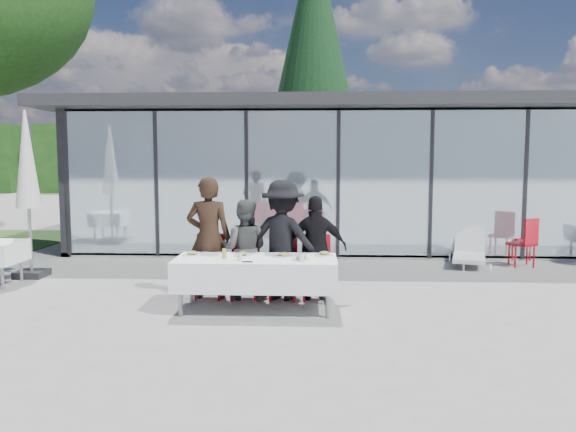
% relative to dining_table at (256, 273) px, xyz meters
% --- Properties ---
extents(ground, '(90.00, 90.00, 0.00)m').
position_rel_dining_table_xyz_m(ground, '(0.30, 0.13, -0.54)').
color(ground, gray).
rests_on(ground, ground).
extents(pavilion, '(14.80, 8.80, 3.44)m').
position_rel_dining_table_xyz_m(pavilion, '(2.30, 8.30, 1.61)').
color(pavilion, gray).
rests_on(pavilion, ground).
extents(treeline, '(62.50, 2.00, 4.40)m').
position_rel_dining_table_xyz_m(treeline, '(-1.70, 28.13, 1.66)').
color(treeline, '#173C13').
rests_on(treeline, ground).
extents(dining_table, '(2.26, 0.96, 0.75)m').
position_rel_dining_table_xyz_m(dining_table, '(0.00, 0.00, 0.00)').
color(dining_table, white).
rests_on(dining_table, ground).
extents(diner_a, '(0.69, 0.69, 1.87)m').
position_rel_dining_table_xyz_m(diner_a, '(-0.79, 0.68, 0.40)').
color(diner_a, '#301F15').
rests_on(diner_a, ground).
extents(diner_chair_a, '(0.44, 0.44, 0.97)m').
position_rel_dining_table_xyz_m(diner_chair_a, '(-0.79, 0.75, -0.00)').
color(diner_chair_a, '#B70C19').
rests_on(diner_chair_a, ground).
extents(diner_b, '(0.81, 0.81, 1.53)m').
position_rel_dining_table_xyz_m(diner_b, '(-0.25, 0.68, 0.22)').
color(diner_b, '#525252').
rests_on(diner_b, ground).
extents(diner_chair_b, '(0.44, 0.44, 0.97)m').
position_rel_dining_table_xyz_m(diner_chair_b, '(-0.25, 0.75, -0.00)').
color(diner_chair_b, '#B70C19').
rests_on(diner_chair_b, ground).
extents(diner_c, '(1.47, 1.47, 1.82)m').
position_rel_dining_table_xyz_m(diner_c, '(0.34, 0.68, 0.37)').
color(diner_c, black).
rests_on(diner_c, ground).
extents(diner_chair_c, '(0.44, 0.44, 0.97)m').
position_rel_dining_table_xyz_m(diner_chair_c, '(0.34, 0.75, -0.00)').
color(diner_chair_c, '#B70C19').
rests_on(diner_chair_c, ground).
extents(diner_d, '(0.94, 0.94, 1.58)m').
position_rel_dining_table_xyz_m(diner_d, '(0.85, 0.68, 0.25)').
color(diner_d, black).
rests_on(diner_d, ground).
extents(diner_chair_d, '(0.44, 0.44, 0.97)m').
position_rel_dining_table_xyz_m(diner_chair_d, '(0.85, 0.75, -0.00)').
color(diner_chair_d, '#B70C19').
rests_on(diner_chair_d, ground).
extents(plate_a, '(0.27, 0.27, 0.07)m').
position_rel_dining_table_xyz_m(plate_a, '(-0.94, 0.14, 0.24)').
color(plate_a, white).
rests_on(plate_a, dining_table).
extents(plate_b, '(0.27, 0.27, 0.07)m').
position_rel_dining_table_xyz_m(plate_b, '(-0.21, 0.12, 0.24)').
color(plate_b, white).
rests_on(plate_b, dining_table).
extents(plate_c, '(0.27, 0.27, 0.07)m').
position_rel_dining_table_xyz_m(plate_c, '(0.38, 0.10, 0.24)').
color(plate_c, white).
rests_on(plate_c, dining_table).
extents(plate_d, '(0.27, 0.27, 0.07)m').
position_rel_dining_table_xyz_m(plate_d, '(0.96, 0.21, 0.24)').
color(plate_d, white).
rests_on(plate_d, dining_table).
extents(plate_extra, '(0.27, 0.27, 0.07)m').
position_rel_dining_table_xyz_m(plate_extra, '(0.64, -0.15, 0.24)').
color(plate_extra, white).
rests_on(plate_extra, dining_table).
extents(juice_bottle, '(0.06, 0.06, 0.14)m').
position_rel_dining_table_xyz_m(juice_bottle, '(-0.44, -0.07, 0.28)').
color(juice_bottle, '#87A544').
rests_on(juice_bottle, dining_table).
extents(drinking_glasses, '(0.91, 0.09, 0.10)m').
position_rel_dining_table_xyz_m(drinking_glasses, '(0.22, -0.25, 0.26)').
color(drinking_glasses, silver).
rests_on(drinking_glasses, dining_table).
extents(folded_eyeglasses, '(0.14, 0.03, 0.01)m').
position_rel_dining_table_xyz_m(folded_eyeglasses, '(-0.08, -0.35, 0.22)').
color(folded_eyeglasses, black).
rests_on(folded_eyeglasses, dining_table).
extents(spare_chair_a, '(0.57, 0.57, 0.97)m').
position_rel_dining_table_xyz_m(spare_chair_a, '(5.15, 4.41, -0.00)').
color(spare_chair_a, '#B70C19').
rests_on(spare_chair_a, ground).
extents(spare_chair_b, '(0.61, 0.61, 0.97)m').
position_rel_dining_table_xyz_m(spare_chair_b, '(5.02, 3.45, -0.00)').
color(spare_chair_b, '#B70C19').
rests_on(spare_chair_b, ground).
extents(market_umbrella, '(0.50, 0.50, 3.00)m').
position_rel_dining_table_xyz_m(market_umbrella, '(-4.30, 2.07, 1.41)').
color(market_umbrella, black).
rests_on(market_umbrella, ground).
extents(lounger, '(0.94, 1.44, 0.72)m').
position_rel_dining_table_xyz_m(lounger, '(3.98, 3.69, -0.28)').
color(lounger, white).
rests_on(lounger, ground).
extents(conifer_tree, '(4.00, 4.00, 10.50)m').
position_rel_dining_table_xyz_m(conifer_tree, '(0.80, 13.13, 5.45)').
color(conifer_tree, '#382316').
rests_on(conifer_tree, ground).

